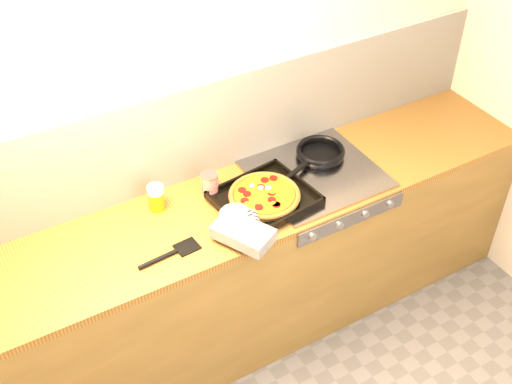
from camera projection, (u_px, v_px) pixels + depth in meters
room_shell at (205, 130)px, 3.02m from camera, size 3.20×3.20×3.20m
counter_run at (237, 271)px, 3.28m from camera, size 3.20×0.62×0.90m
stovetop at (315, 174)px, 3.16m from camera, size 0.60×0.56×0.02m
pizza_on_tray at (257, 205)px, 2.92m from camera, size 0.58×0.54×0.07m
frying_pan at (320, 153)px, 3.24m from camera, size 0.43×0.32×0.04m
tomato_can at (210, 184)px, 3.01m from camera, size 0.09×0.09×0.12m
juice_glass at (156, 198)px, 2.93m from camera, size 0.10×0.10×0.13m
wooden_spoon at (247, 176)px, 3.14m from camera, size 0.30×0.09×0.02m
black_spatula at (170, 254)px, 2.74m from camera, size 0.28×0.09×0.02m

